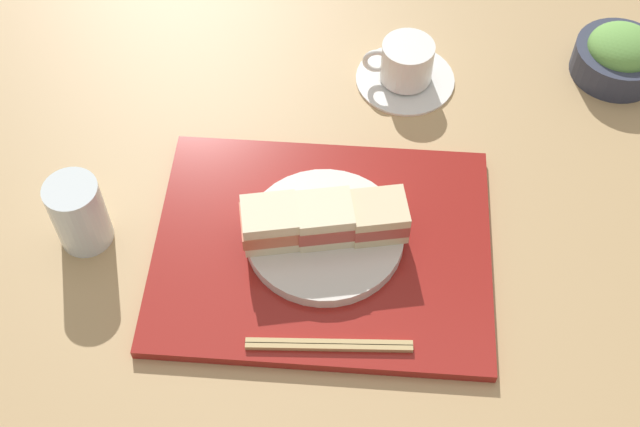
{
  "coord_description": "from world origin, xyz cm",
  "views": [
    {
      "loc": [
        -0.59,
        -66.72,
        92.18
      ],
      "look_at": [
        -5.16,
        -4.38,
        5.0
      ],
      "focal_mm": 47.77,
      "sensor_mm": 36.0,
      "label": 1
    }
  ],
  "objects_px": {
    "sandwich_plate": "(325,235)",
    "sandwich_far": "(379,216)",
    "salad_bowl": "(619,55)",
    "drinking_glass": "(79,213)",
    "chopsticks_pair": "(329,345)",
    "coffee_cup": "(406,66)",
    "sandwich_middle": "(325,219)",
    "sandwich_near": "(270,223)"
  },
  "relations": [
    {
      "from": "salad_bowl",
      "to": "chopsticks_pair",
      "type": "xyz_separation_m",
      "value": [
        -0.4,
        -0.5,
        -0.01
      ]
    },
    {
      "from": "coffee_cup",
      "to": "sandwich_far",
      "type": "bearing_deg",
      "value": -96.15
    },
    {
      "from": "sandwich_plate",
      "to": "sandwich_far",
      "type": "height_order",
      "value": "sandwich_far"
    },
    {
      "from": "sandwich_far",
      "to": "drinking_glass",
      "type": "distance_m",
      "value": 0.38
    },
    {
      "from": "drinking_glass",
      "to": "coffee_cup",
      "type": "bearing_deg",
      "value": 37.55
    },
    {
      "from": "sandwich_middle",
      "to": "drinking_glass",
      "type": "relative_size",
      "value": 0.8
    },
    {
      "from": "salad_bowl",
      "to": "coffee_cup",
      "type": "relative_size",
      "value": 0.9
    },
    {
      "from": "sandwich_near",
      "to": "salad_bowl",
      "type": "bearing_deg",
      "value": 36.68
    },
    {
      "from": "sandwich_near",
      "to": "sandwich_far",
      "type": "height_order",
      "value": "sandwich_near"
    },
    {
      "from": "chopsticks_pair",
      "to": "coffee_cup",
      "type": "xyz_separation_m",
      "value": [
        0.08,
        0.46,
        0.01
      ]
    },
    {
      "from": "sandwich_middle",
      "to": "coffee_cup",
      "type": "bearing_deg",
      "value": 72.12
    },
    {
      "from": "sandwich_middle",
      "to": "salad_bowl",
      "type": "height_order",
      "value": "sandwich_middle"
    },
    {
      "from": "sandwich_middle",
      "to": "salad_bowl",
      "type": "xyz_separation_m",
      "value": [
        0.41,
        0.35,
        -0.03
      ]
    },
    {
      "from": "sandwich_far",
      "to": "coffee_cup",
      "type": "height_order",
      "value": "sandwich_far"
    },
    {
      "from": "sandwich_plate",
      "to": "salad_bowl",
      "type": "bearing_deg",
      "value": 39.95
    },
    {
      "from": "salad_bowl",
      "to": "drinking_glass",
      "type": "height_order",
      "value": "drinking_glass"
    },
    {
      "from": "sandwich_far",
      "to": "chopsticks_pair",
      "type": "xyz_separation_m",
      "value": [
        -0.05,
        -0.16,
        -0.04
      ]
    },
    {
      "from": "salad_bowl",
      "to": "drinking_glass",
      "type": "distance_m",
      "value": 0.81
    },
    {
      "from": "salad_bowl",
      "to": "drinking_glass",
      "type": "xyz_separation_m",
      "value": [
        -0.72,
        -0.36,
        0.02
      ]
    },
    {
      "from": "sandwich_middle",
      "to": "sandwich_far",
      "type": "distance_m",
      "value": 0.07
    },
    {
      "from": "sandwich_plate",
      "to": "sandwich_far",
      "type": "distance_m",
      "value": 0.08
    },
    {
      "from": "sandwich_near",
      "to": "sandwich_middle",
      "type": "height_order",
      "value": "same"
    },
    {
      "from": "sandwich_plate",
      "to": "sandwich_far",
      "type": "bearing_deg",
      "value": 9.67
    },
    {
      "from": "salad_bowl",
      "to": "coffee_cup",
      "type": "xyz_separation_m",
      "value": [
        -0.32,
        -0.04,
        -0.0
      ]
    },
    {
      "from": "sandwich_middle",
      "to": "drinking_glass",
      "type": "distance_m",
      "value": 0.31
    },
    {
      "from": "coffee_cup",
      "to": "chopsticks_pair",
      "type": "bearing_deg",
      "value": -100.24
    },
    {
      "from": "coffee_cup",
      "to": "sandwich_middle",
      "type": "bearing_deg",
      "value": -107.88
    },
    {
      "from": "sandwich_middle",
      "to": "sandwich_far",
      "type": "bearing_deg",
      "value": 9.67
    },
    {
      "from": "sandwich_near",
      "to": "drinking_glass",
      "type": "xyz_separation_m",
      "value": [
        -0.24,
        0.0,
        -0.01
      ]
    },
    {
      "from": "sandwich_near",
      "to": "sandwich_far",
      "type": "xyz_separation_m",
      "value": [
        0.13,
        0.02,
        -0.0
      ]
    },
    {
      "from": "coffee_cup",
      "to": "sandwich_near",
      "type": "bearing_deg",
      "value": -117.56
    },
    {
      "from": "sandwich_near",
      "to": "sandwich_far",
      "type": "relative_size",
      "value": 1.05
    },
    {
      "from": "sandwich_far",
      "to": "chopsticks_pair",
      "type": "bearing_deg",
      "value": -107.33
    },
    {
      "from": "sandwich_near",
      "to": "drinking_glass",
      "type": "bearing_deg",
      "value": 179.27
    },
    {
      "from": "sandwich_near",
      "to": "coffee_cup",
      "type": "height_order",
      "value": "sandwich_near"
    },
    {
      "from": "sandwich_plate",
      "to": "drinking_glass",
      "type": "relative_size",
      "value": 1.98
    },
    {
      "from": "sandwich_far",
      "to": "salad_bowl",
      "type": "bearing_deg",
      "value": 44.02
    },
    {
      "from": "sandwich_plate",
      "to": "coffee_cup",
      "type": "xyz_separation_m",
      "value": [
        0.1,
        0.31,
        0.01
      ]
    },
    {
      "from": "sandwich_middle",
      "to": "drinking_glass",
      "type": "bearing_deg",
      "value": -178.46
    },
    {
      "from": "sandwich_far",
      "to": "salad_bowl",
      "type": "height_order",
      "value": "sandwich_far"
    },
    {
      "from": "sandwich_plate",
      "to": "sandwich_far",
      "type": "xyz_separation_m",
      "value": [
        0.07,
        0.01,
        0.03
      ]
    },
    {
      "from": "sandwich_plate",
      "to": "salad_bowl",
      "type": "xyz_separation_m",
      "value": [
        0.41,
        0.35,
        0.01
      ]
    }
  ]
}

